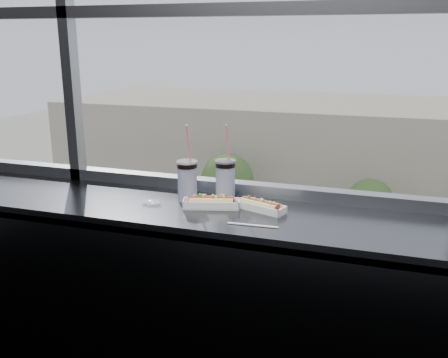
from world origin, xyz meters
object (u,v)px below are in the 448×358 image
(car_far_a, at_px, (195,239))
(tree_center, at_px, (370,203))
(soda_cup_right, at_px, (225,178))
(car_near_c, at_px, (329,339))
(pedestrian_c, at_px, (443,237))
(pedestrian_b, at_px, (360,233))
(soda_cup_left, at_px, (187,179))
(loose_straw, at_px, (253,225))
(car_far_b, at_px, (395,266))
(car_near_b, at_px, (159,308))
(tree_left, at_px, (227,180))
(pedestrian_a, at_px, (270,226))
(hotdog_tray_left, at_px, (211,202))
(hotdog_tray_right, at_px, (260,205))
(wrapper, at_px, (151,202))

(car_far_a, bearing_deg, tree_center, -61.10)
(soda_cup_right, distance_m, tree_center, 29.55)
(car_near_c, relative_size, tree_center, 1.20)
(pedestrian_c, bearing_deg, pedestrian_b, 105.28)
(soda_cup_left, xyz_separation_m, loose_straw, (0.40, -0.24, -0.11))
(car_far_b, bearing_deg, car_near_b, 132.48)
(car_near_c, xyz_separation_m, car_far_a, (-9.03, 8.00, 0.05))
(pedestrian_b, xyz_separation_m, tree_left, (-8.74, 0.23, 2.62))
(loose_straw, distance_m, pedestrian_c, 31.86)
(soda_cup_right, bearing_deg, car_far_b, 85.59)
(car_near_b, bearing_deg, tree_left, 8.23)
(pedestrian_a, distance_m, pedestrian_c, 10.69)
(soda_cup_left, height_order, car_far_a, soda_cup_left)
(car_near_b, relative_size, pedestrian_c, 2.78)
(pedestrian_c, bearing_deg, car_near_c, 157.51)
(pedestrian_a, relative_size, pedestrian_c, 0.99)
(car_far_b, height_order, pedestrian_a, pedestrian_a)
(soda_cup_left, height_order, loose_straw, soda_cup_left)
(car_far_b, bearing_deg, soda_cup_right, -179.88)
(pedestrian_a, xyz_separation_m, tree_center, (6.09, 0.50, 2.10))
(hotdog_tray_left, xyz_separation_m, pedestrian_b, (-0.19, 28.03, -10.98))
(hotdog_tray_right, distance_m, loose_straw, 0.21)
(car_near_c, distance_m, pedestrian_b, 11.78)
(hotdog_tray_right, height_order, car_near_b, hotdog_tray_right)
(hotdog_tray_left, distance_m, wrapper, 0.29)
(soda_cup_left, relative_size, soda_cup_right, 1.01)
(hotdog_tray_left, relative_size, tree_center, 0.06)
(hotdog_tray_left, distance_m, car_far_b, 26.76)
(soda_cup_right, xyz_separation_m, pedestrian_a, (-5.87, 27.62, -11.17))
(car_far_a, bearing_deg, car_near_c, -124.49)
(soda_cup_left, bearing_deg, wrapper, -142.39)
(car_far_b, bearing_deg, tree_left, 74.23)
(hotdog_tray_right, bearing_deg, car_far_a, 131.91)
(pedestrian_c, bearing_deg, car_far_b, 150.91)
(pedestrian_a, bearing_deg, car_near_b, 167.58)
(loose_straw, bearing_deg, car_near_b, 114.27)
(soda_cup_left, distance_m, car_far_a, 28.32)
(hotdog_tray_right, xyz_separation_m, pedestrian_c, (4.50, 29.34, -11.08))
(car_near_b, bearing_deg, pedestrian_a, -6.85)
(car_far_b, bearing_deg, soda_cup_left, 179.73)
(car_near_b, height_order, tree_left, tree_left)
(soda_cup_left, relative_size, wrapper, 3.82)
(hotdog_tray_right, bearing_deg, pedestrian_b, 110.42)
(soda_cup_right, bearing_deg, car_near_b, 117.52)
(loose_straw, relative_size, pedestrian_c, 0.11)
(pedestrian_a, bearing_deg, soda_cup_left, -168.38)
(hotdog_tray_left, height_order, loose_straw, hotdog_tray_left)
(car_near_c, bearing_deg, loose_straw, 177.47)
(car_far_b, height_order, tree_center, tree_center)
(soda_cup_left, height_order, car_far_b, soda_cup_left)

